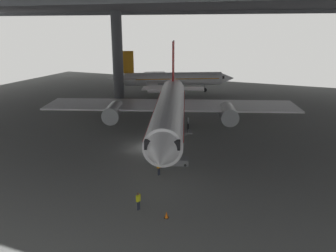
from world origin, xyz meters
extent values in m
plane|color=slate|center=(0.00, 0.00, 0.00)|extent=(110.00, 110.00, 0.00)
cylinder|color=#4C4F54|center=(-18.99, 25.34, 8.81)|extent=(2.16, 2.16, 17.62)
cube|color=#38383D|center=(0.00, 13.75, 18.22)|extent=(121.00, 99.00, 1.20)
cube|color=#4C4F54|center=(0.00, -11.00, 17.22)|extent=(115.50, 0.50, 0.70)
cube|color=#4C4F54|center=(0.00, 30.25, 17.22)|extent=(115.50, 0.50, 0.70)
cylinder|color=white|center=(0.31, 5.85, 3.63)|extent=(13.77, 29.93, 4.06)
cone|color=white|center=(5.88, -10.18, 3.63)|extent=(5.36, 5.91, 3.98)
cube|color=black|center=(5.03, -7.75, 4.14)|extent=(4.19, 3.82, 0.89)
cone|color=white|center=(-5.26, 21.87, 4.04)|extent=(5.39, 7.27, 3.45)
cube|color=red|center=(-4.41, 19.45, 8.98)|extent=(1.68, 4.26, 6.64)
cube|color=white|center=(-1.37, 19.33, 4.24)|extent=(5.97, 4.83, 0.16)
cube|color=white|center=(-6.74, 17.47, 4.24)|extent=(5.97, 4.83, 0.16)
cube|color=white|center=(8.64, 13.93, 3.22)|extent=(18.46, 12.55, 0.24)
cylinder|color=#9EA3A8|center=(7.44, 11.18, 2.51)|extent=(4.11, 5.81, 2.52)
cube|color=white|center=(-11.24, 7.03, 3.22)|extent=(18.46, 12.55, 0.24)
cylinder|color=#9EA3A8|center=(-8.59, 5.61, 2.51)|extent=(4.11, 5.81, 2.52)
cube|color=red|center=(0.31, 5.85, 3.93)|extent=(13.12, 27.86, 0.16)
cylinder|color=#9EA3A8|center=(3.64, -3.74, 1.25)|extent=(0.20, 0.20, 1.15)
cylinder|color=black|center=(3.64, -3.74, 0.45)|extent=(0.58, 0.95, 0.90)
cylinder|color=#9EA3A8|center=(1.83, 9.50, 1.25)|extent=(0.20, 0.20, 1.15)
cylinder|color=black|center=(1.83, 9.50, 0.45)|extent=(0.58, 0.95, 0.90)
cylinder|color=#9EA3A8|center=(-3.14, 7.77, 1.25)|extent=(0.20, 0.20, 1.15)
cylinder|color=black|center=(-3.14, 7.77, 0.45)|extent=(0.58, 0.95, 0.90)
cube|color=slate|center=(4.28, -3.72, 0.35)|extent=(4.28, 2.73, 0.70)
cube|color=slate|center=(4.28, -3.72, 2.27)|extent=(3.94, 2.45, 3.22)
cube|color=slate|center=(6.00, -3.12, 3.83)|extent=(1.47, 1.59, 0.12)
cylinder|color=black|center=(5.80, -2.55, 4.33)|extent=(0.06, 0.06, 1.00)
cylinder|color=black|center=(6.19, -3.69, 4.33)|extent=(0.06, 0.06, 1.00)
cylinder|color=black|center=(5.60, -2.52, 0.15)|extent=(0.32, 0.21, 0.30)
cylinder|color=black|center=(6.06, -3.84, 0.15)|extent=(0.32, 0.21, 0.30)
cylinder|color=black|center=(2.50, -3.59, 0.15)|extent=(0.32, 0.21, 0.30)
cylinder|color=black|center=(2.96, -4.92, 0.15)|extent=(0.32, 0.21, 0.30)
cylinder|color=#232838|center=(5.38, -14.16, 0.40)|extent=(0.14, 0.14, 0.81)
cylinder|color=#232838|center=(5.42, -13.98, 0.40)|extent=(0.14, 0.14, 0.81)
cube|color=yellow|center=(5.40, -14.07, 1.10)|extent=(0.30, 0.40, 0.57)
cylinder|color=yellow|center=(5.34, -14.29, 1.12)|extent=(0.09, 0.09, 0.54)
cylinder|color=yellow|center=(5.45, -13.85, 1.12)|extent=(0.09, 0.09, 0.54)
sphere|color=brown|center=(5.40, -14.07, 1.50)|extent=(0.22, 0.22, 0.22)
cylinder|color=#232838|center=(4.21, -7.09, 0.41)|extent=(0.14, 0.14, 0.82)
cylinder|color=#232838|center=(4.26, -6.92, 0.41)|extent=(0.14, 0.14, 0.82)
cube|color=orange|center=(4.23, -7.01, 1.11)|extent=(0.32, 0.41, 0.58)
cylinder|color=orange|center=(4.16, -7.23, 1.13)|extent=(0.09, 0.09, 0.55)
cylinder|color=orange|center=(4.30, -6.79, 1.13)|extent=(0.09, 0.09, 0.55)
sphere|color=#8C6647|center=(4.23, -7.01, 1.52)|extent=(0.22, 0.22, 0.22)
cylinder|color=white|center=(-10.48, 35.15, 3.08)|extent=(20.93, 12.62, 2.95)
cone|color=white|center=(0.50, 40.75, 3.08)|extent=(4.47, 4.18, 2.89)
cube|color=black|center=(-1.16, 39.91, 3.44)|extent=(2.98, 3.17, 0.65)
cone|color=white|center=(-21.45, 29.55, 3.37)|extent=(5.34, 4.38, 2.51)
cube|color=orange|center=(-19.79, 30.40, 6.96)|extent=(2.98, 1.68, 4.83)
cube|color=white|center=(-20.02, 32.60, 3.52)|extent=(3.86, 4.44, 0.16)
cube|color=white|center=(-18.14, 28.92, 3.52)|extent=(3.86, 4.44, 0.16)
cube|color=white|center=(-17.12, 40.34, 2.78)|extent=(10.39, 13.43, 0.24)
cylinder|color=#9EA3A8|center=(-15.02, 39.75, 2.26)|extent=(4.25, 3.37, 1.83)
cube|color=white|center=(-10.18, 26.73, 2.78)|extent=(10.39, 13.43, 0.24)
cylinder|color=#9EA3A8|center=(-9.42, 28.77, 2.26)|extent=(4.25, 3.37, 1.83)
cube|color=orange|center=(-10.48, 35.15, 3.30)|extent=(19.52, 11.95, 0.16)
cylinder|color=#9EA3A8|center=(-3.91, 38.51, 1.25)|extent=(0.20, 0.20, 1.15)
cylinder|color=black|center=(-3.91, 38.51, 0.45)|extent=(0.94, 0.68, 0.90)
cylinder|color=#9EA3A8|center=(-13.33, 36.03, 1.25)|extent=(0.20, 0.20, 1.15)
cylinder|color=black|center=(-13.33, 36.03, 0.45)|extent=(0.94, 0.68, 0.90)
cylinder|color=#9EA3A8|center=(-11.44, 32.33, 1.25)|extent=(0.20, 0.20, 1.15)
cylinder|color=black|center=(-11.44, 32.33, 0.45)|extent=(0.94, 0.68, 0.90)
cube|color=black|center=(8.11, -14.39, 0.02)|extent=(0.36, 0.36, 0.04)
cone|color=orange|center=(8.11, -14.39, 0.32)|extent=(0.30, 0.30, 0.56)
camera|label=1|loc=(17.53, -37.37, 15.40)|focal=36.78mm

